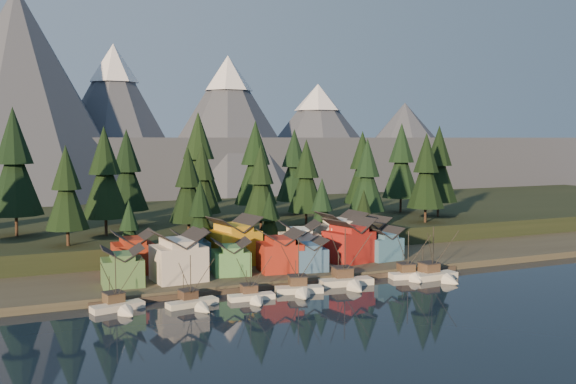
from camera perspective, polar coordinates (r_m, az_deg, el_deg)
name	(u,v)px	position (r m, az deg, el deg)	size (l,w,h in m)	color
ground	(329,304)	(117.12, 3.71, -9.93)	(500.00, 500.00, 0.00)	black
shore_strip	(250,261)	(152.55, -3.39, -6.16)	(400.00, 50.00, 1.50)	#393529
hillside	(192,226)	(199.11, -8.53, -2.97)	(420.00, 100.00, 6.00)	black
dock	(291,283)	(131.38, 0.30, -8.06)	(80.00, 4.00, 1.00)	#453A31
mountain_ridge	(112,146)	(317.41, -15.40, 3.98)	(560.00, 190.00, 90.00)	#4D5263
boat_0	(120,299)	(115.50, -14.73, -9.22)	(9.74, 10.22, 10.98)	beige
boat_1	(195,297)	(115.65, -8.28, -9.23)	(9.85, 10.46, 10.07)	beige
boat_2	(253,291)	(119.03, -3.14, -8.77)	(8.93, 9.61, 9.82)	silver
boat_3	(300,282)	(123.84, 1.09, -8.02)	(9.78, 10.34, 11.54)	beige
boat_4	(349,275)	(130.42, 5.41, -7.32)	(11.52, 12.31, 12.82)	beige
boat_5	(411,268)	(138.94, 10.87, -6.68)	(8.93, 9.54, 11.31)	white
boat_6	(438,269)	(139.19, 13.23, -6.67)	(10.56, 11.40, 12.36)	beige
house_front_0	(122,265)	(127.46, -14.51, -6.31)	(8.10, 7.71, 7.65)	#456E3B
house_front_1	(178,254)	(129.73, -9.71, -5.49)	(10.36, 10.00, 9.97)	beige
house_front_2	(231,256)	(134.45, -5.10, -5.68)	(8.63, 8.68, 7.28)	#4A884A
house_front_3	(280,250)	(136.84, -0.74, -5.15)	(9.58, 9.23, 8.74)	maroon
house_front_4	(309,253)	(138.06, 1.90, -5.47)	(7.72, 8.17, 6.90)	#385D84
house_front_5	(349,239)	(147.54, 5.43, -4.18)	(11.08, 10.40, 10.02)	maroon
house_front_6	(383,243)	(151.43, 8.41, -4.48)	(8.25, 7.88, 7.53)	#3B6B8C
house_back_0	(133,251)	(138.50, -13.62, -5.14)	(8.33, 8.01, 8.89)	maroon
house_back_1	(190,249)	(140.87, -8.66, -5.00)	(7.94, 8.02, 8.36)	#376383
house_back_2	(233,239)	(144.26, -4.87, -4.21)	(11.59, 10.90, 10.82)	gold
house_back_3	(299,240)	(148.58, 1.01, -4.29)	(10.63, 9.93, 9.06)	white
house_back_4	(341,233)	(154.00, 4.73, -3.67)	(9.86, 9.47, 10.65)	silver
house_back_5	(368,235)	(157.53, 7.13, -3.79)	(9.38, 9.46, 9.16)	brown
tree_hill_1	(14,166)	(168.15, -23.15, 2.17)	(13.47, 13.47, 31.37)	#332319
tree_hill_2	(67,191)	(149.03, -19.08, 0.10)	(9.59, 9.59, 22.34)	#332319
tree_hill_3	(105,176)	(161.92, -15.97, 1.40)	(11.50, 11.50, 26.78)	#332319
tree_hill_4	(127,173)	(178.00, -14.12, 1.64)	(11.28, 11.28, 26.27)	#332319
tree_hill_5	(188,188)	(156.01, -8.85, 0.36)	(9.28, 9.28, 21.61)	#332319
tree_hill_6	(202,181)	(172.55, -7.62, 1.00)	(9.75, 9.75, 22.71)	#332319
tree_hill_7	(261,185)	(159.82, -2.43, 0.62)	(9.50, 9.50, 22.14)	#332319
tree_hill_8	(256,166)	(184.83, -2.90, 2.32)	(12.36, 12.36, 28.80)	#332319
tree_hill_9	(306,179)	(172.62, 1.64, 1.19)	(10.10, 10.10, 23.53)	#332319
tree_hill_10	(294,168)	(198.51, 0.57, 2.16)	(11.44, 11.44, 26.64)	#332319
tree_hill_11	(367,178)	(175.88, 7.05, 1.26)	(10.20, 10.20, 23.77)	#332319
tree_hill_12	(362,170)	(193.62, 6.62, 1.95)	(11.14, 11.14, 25.95)	#332319
tree_hill_13	(426,173)	(184.19, 12.17, 1.62)	(10.88, 10.88, 25.34)	#332319
tree_hill_14	(401,164)	(208.29, 10.03, 2.51)	(12.29, 12.29, 28.63)	#332319
tree_hill_15	(199,161)	(189.73, -7.95, 2.78)	(13.49, 13.49, 31.42)	#332319
tree_hill_17	(439,167)	(199.32, 13.25, 2.20)	(11.86, 11.86, 27.63)	#332319
tree_shore_0	(129,231)	(143.66, -13.92, -3.37)	(6.43, 6.43, 14.98)	#332319
tree_shore_1	(200,217)	(147.03, -7.79, -2.22)	(8.16, 8.16, 19.00)	#332319
tree_shore_2	(270,221)	(152.89, -1.65, -2.61)	(6.70, 6.70, 15.62)	#332319
tree_shore_3	(322,212)	(158.56, 3.02, -1.76)	(7.97, 7.97, 18.57)	#332319
tree_shore_4	(364,216)	(164.58, 6.74, -2.17)	(6.56, 6.56, 15.29)	#332319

